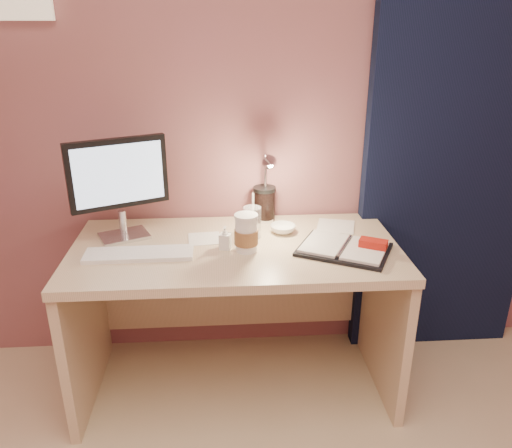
{
  "coord_description": "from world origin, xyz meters",
  "views": [
    {
      "loc": [
        -0.05,
        -0.56,
        1.62
      ],
      "look_at": [
        0.09,
        1.33,
        0.85
      ],
      "focal_mm": 35.0,
      "sensor_mm": 36.0,
      "label": 1
    }
  ],
  "objects": [
    {
      "name": "bowl",
      "position": [
        0.22,
        1.51,
        0.75
      ],
      "size": [
        0.13,
        0.13,
        0.04
      ],
      "primitive_type": "imported",
      "rotation": [
        0.0,
        0.0,
        0.13
      ],
      "color": "white",
      "rests_on": "desk"
    },
    {
      "name": "product_box",
      "position": [
        0.14,
        1.69,
        0.8
      ],
      "size": [
        0.11,
        0.09,
        0.14
      ],
      "primitive_type": "cube",
      "rotation": [
        0.0,
        0.0,
        -0.19
      ],
      "color": "silver",
      "rests_on": "desk"
    },
    {
      "name": "planner",
      "position": [
        0.46,
        1.3,
        0.74
      ],
      "size": [
        0.44,
        0.41,
        0.06
      ],
      "rotation": [
        0.0,
        0.0,
        -0.48
      ],
      "color": "black",
      "rests_on": "desk"
    },
    {
      "name": "room",
      "position": [
        0.95,
        1.69,
        1.14
      ],
      "size": [
        3.5,
        3.5,
        3.5
      ],
      "color": "#C6B28E",
      "rests_on": "ground"
    },
    {
      "name": "desk",
      "position": [
        0.0,
        1.45,
        0.5
      ],
      "size": [
        1.4,
        0.7,
        0.73
      ],
      "color": "beige",
      "rests_on": "ground"
    },
    {
      "name": "coffee_cup",
      "position": [
        0.04,
        1.33,
        0.81
      ],
      "size": [
        0.1,
        0.1,
        0.16
      ],
      "color": "silver",
      "rests_on": "desk"
    },
    {
      "name": "keyboard",
      "position": [
        -0.4,
        1.31,
        0.74
      ],
      "size": [
        0.44,
        0.14,
        0.02
      ],
      "primitive_type": "cube",
      "rotation": [
        0.0,
        0.0,
        0.02
      ],
      "color": "white",
      "rests_on": "desk"
    },
    {
      "name": "paper_a",
      "position": [
        -0.13,
        1.47,
        0.73
      ],
      "size": [
        0.15,
        0.15,
        0.0
      ],
      "primitive_type": "cube",
      "rotation": [
        0.0,
        0.0,
        0.08
      ],
      "color": "silver",
      "rests_on": "desk"
    },
    {
      "name": "dark_jar",
      "position": [
        0.15,
        1.68,
        0.8
      ],
      "size": [
        0.1,
        0.1,
        0.15
      ],
      "primitive_type": "cylinder",
      "color": "black",
      "rests_on": "desk"
    },
    {
      "name": "lotion_bottle",
      "position": [
        -0.04,
        1.36,
        0.78
      ],
      "size": [
        0.06,
        0.06,
        0.1
      ],
      "primitive_type": "imported",
      "rotation": [
        0.0,
        0.0,
        -0.28
      ],
      "color": "silver",
      "rests_on": "desk"
    },
    {
      "name": "monitor",
      "position": [
        -0.49,
        1.51,
        1.0
      ],
      "size": [
        0.4,
        0.22,
        0.45
      ],
      "rotation": [
        0.0,
        0.0,
        0.42
      ],
      "color": "silver",
      "rests_on": "desk"
    },
    {
      "name": "desk_lamp",
      "position": [
        0.15,
        1.57,
        0.95
      ],
      "size": [
        0.08,
        0.22,
        0.36
      ],
      "rotation": [
        0.0,
        0.0,
        0.05
      ],
      "color": "silver",
      "rests_on": "desk"
    },
    {
      "name": "clear_cup",
      "position": [
        0.08,
        1.48,
        0.8
      ],
      "size": [
        0.08,
        0.08,
        0.14
      ],
      "primitive_type": "cylinder",
      "color": "white",
      "rests_on": "desk"
    },
    {
      "name": "paper_b",
      "position": [
        0.48,
        1.57,
        0.73
      ],
      "size": [
        0.21,
        0.21,
        0.0
      ],
      "primitive_type": "cube",
      "rotation": [
        0.0,
        0.0,
        -0.28
      ],
      "color": "silver",
      "rests_on": "desk"
    }
  ]
}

